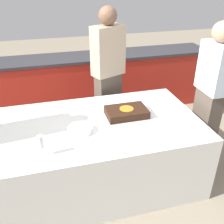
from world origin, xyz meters
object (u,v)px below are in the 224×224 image
(plate_stack, at_px, (80,130))
(person_seated_right, at_px, (210,97))
(cake, at_px, (126,112))
(wine_glass, at_px, (41,143))
(person_cutting_cake, at_px, (108,75))

(plate_stack, xyz_separation_m, person_seated_right, (1.44, 0.12, 0.11))
(cake, relative_size, plate_stack, 2.00)
(wine_glass, bearing_deg, person_cutting_cake, 54.29)
(plate_stack, bearing_deg, cake, 19.00)
(person_cutting_cake, distance_m, person_seated_right, 1.24)
(person_cutting_cake, xyz_separation_m, person_seated_right, (0.93, -0.82, -0.04))
(plate_stack, relative_size, wine_glass, 1.19)
(wine_glass, height_order, person_cutting_cake, person_cutting_cake)
(cake, xyz_separation_m, person_cutting_cake, (-0.00, 0.76, 0.13))
(cake, distance_m, plate_stack, 0.54)
(wine_glass, xyz_separation_m, person_seated_right, (1.80, 0.39, -0.00))
(plate_stack, relative_size, person_cutting_cake, 0.13)
(cake, relative_size, person_seated_right, 0.28)
(plate_stack, bearing_deg, wine_glass, -142.32)
(wine_glass, bearing_deg, cake, 27.43)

